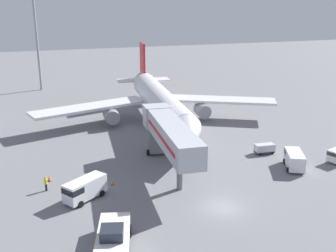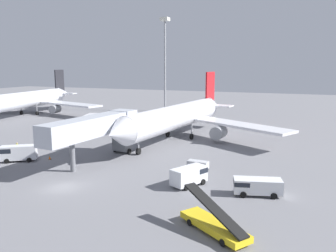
{
  "view_description": "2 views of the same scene",
  "coord_description": "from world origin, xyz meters",
  "px_view_note": "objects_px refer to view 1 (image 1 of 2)",
  "views": [
    {
      "loc": [
        -17.43,
        -32.73,
        20.31
      ],
      "look_at": [
        2.17,
        22.81,
        1.87
      ],
      "focal_mm": 42.51,
      "sensor_mm": 36.0,
      "label": 1
    },
    {
      "loc": [
        25.52,
        -30.36,
        13.78
      ],
      "look_at": [
        4.0,
        22.45,
        3.75
      ],
      "focal_mm": 36.86,
      "sensor_mm": 36.0,
      "label": 2
    }
  ],
  "objects_px": {
    "service_van_far_right": "(294,159)",
    "safety_cone_alpha": "(112,183)",
    "apron_light_mast": "(34,8)",
    "airplane_at_gate": "(159,100)",
    "baggage_cart_near_center": "(265,148)",
    "service_van_outer_left": "(84,189)",
    "safety_cone_bravo": "(49,179)",
    "pushback_tug": "(113,240)",
    "jet_bridge": "(168,133)",
    "ground_crew_worker_foreground": "(46,183)"
  },
  "relations": [
    {
      "from": "service_van_far_right",
      "to": "safety_cone_alpha",
      "type": "distance_m",
      "value": 23.09
    },
    {
      "from": "baggage_cart_near_center",
      "to": "ground_crew_worker_foreground",
      "type": "relative_size",
      "value": 1.62
    },
    {
      "from": "safety_cone_bravo",
      "to": "pushback_tug",
      "type": "bearing_deg",
      "value": -75.63
    },
    {
      "from": "service_van_outer_left",
      "to": "service_van_far_right",
      "type": "distance_m",
      "value": 26.45
    },
    {
      "from": "pushback_tug",
      "to": "jet_bridge",
      "type": "bearing_deg",
      "value": 55.32
    },
    {
      "from": "ground_crew_worker_foreground",
      "to": "service_van_far_right",
      "type": "bearing_deg",
      "value": -7.18
    },
    {
      "from": "jet_bridge",
      "to": "safety_cone_alpha",
      "type": "relative_size",
      "value": 31.86
    },
    {
      "from": "service_van_outer_left",
      "to": "safety_cone_bravo",
      "type": "height_order",
      "value": "service_van_outer_left"
    },
    {
      "from": "safety_cone_alpha",
      "to": "apron_light_mast",
      "type": "xyz_separation_m",
      "value": [
        -5.33,
        57.38,
        18.7
      ]
    },
    {
      "from": "safety_cone_alpha",
      "to": "apron_light_mast",
      "type": "relative_size",
      "value": 0.02
    },
    {
      "from": "safety_cone_alpha",
      "to": "baggage_cart_near_center",
      "type": "bearing_deg",
      "value": 7.28
    },
    {
      "from": "service_van_far_right",
      "to": "safety_cone_alpha",
      "type": "xyz_separation_m",
      "value": [
        -22.9,
        2.77,
        -0.95
      ]
    },
    {
      "from": "pushback_tug",
      "to": "baggage_cart_near_center",
      "type": "xyz_separation_m",
      "value": [
        24.78,
        15.73,
        -0.42
      ]
    },
    {
      "from": "safety_cone_alpha",
      "to": "safety_cone_bravo",
      "type": "height_order",
      "value": "safety_cone_bravo"
    },
    {
      "from": "pushback_tug",
      "to": "safety_cone_alpha",
      "type": "height_order",
      "value": "pushback_tug"
    },
    {
      "from": "pushback_tug",
      "to": "apron_light_mast",
      "type": "distance_m",
      "value": 72.55
    },
    {
      "from": "service_van_far_right",
      "to": "safety_cone_alpha",
      "type": "bearing_deg",
      "value": 173.1
    },
    {
      "from": "ground_crew_worker_foreground",
      "to": "safety_cone_alpha",
      "type": "height_order",
      "value": "ground_crew_worker_foreground"
    },
    {
      "from": "service_van_far_right",
      "to": "ground_crew_worker_foreground",
      "type": "distance_m",
      "value": 30.45
    },
    {
      "from": "service_van_far_right",
      "to": "baggage_cart_near_center",
      "type": "height_order",
      "value": "service_van_far_right"
    },
    {
      "from": "safety_cone_bravo",
      "to": "airplane_at_gate",
      "type": "bearing_deg",
      "value": 42.16
    },
    {
      "from": "ground_crew_worker_foreground",
      "to": "airplane_at_gate",
      "type": "bearing_deg",
      "value": 45.24
    },
    {
      "from": "jet_bridge",
      "to": "service_van_outer_left",
      "type": "distance_m",
      "value": 12.38
    },
    {
      "from": "service_van_outer_left",
      "to": "service_van_far_right",
      "type": "xyz_separation_m",
      "value": [
        26.45,
        -0.22,
        -0.08
      ]
    },
    {
      "from": "service_van_outer_left",
      "to": "service_van_far_right",
      "type": "relative_size",
      "value": 1.04
    },
    {
      "from": "airplane_at_gate",
      "to": "jet_bridge",
      "type": "relative_size",
      "value": 2.36
    },
    {
      "from": "airplane_at_gate",
      "to": "baggage_cart_near_center",
      "type": "distance_m",
      "value": 20.9
    },
    {
      "from": "baggage_cart_near_center",
      "to": "safety_cone_bravo",
      "type": "bearing_deg",
      "value": 178.67
    },
    {
      "from": "airplane_at_gate",
      "to": "service_van_far_right",
      "type": "bearing_deg",
      "value": -66.57
    },
    {
      "from": "airplane_at_gate",
      "to": "safety_cone_bravo",
      "type": "bearing_deg",
      "value": -137.84
    },
    {
      "from": "service_van_far_right",
      "to": "apron_light_mast",
      "type": "distance_m",
      "value": 68.78
    },
    {
      "from": "baggage_cart_near_center",
      "to": "safety_cone_alpha",
      "type": "height_order",
      "value": "baggage_cart_near_center"
    },
    {
      "from": "airplane_at_gate",
      "to": "safety_cone_bravo",
      "type": "xyz_separation_m",
      "value": [
        -19.4,
        -17.57,
        -3.94
      ]
    },
    {
      "from": "jet_bridge",
      "to": "service_van_far_right",
      "type": "relative_size",
      "value": 3.75
    },
    {
      "from": "safety_cone_alpha",
      "to": "service_van_outer_left",
      "type": "bearing_deg",
      "value": -144.25
    },
    {
      "from": "airplane_at_gate",
      "to": "safety_cone_bravo",
      "type": "distance_m",
      "value": 26.47
    },
    {
      "from": "pushback_tug",
      "to": "baggage_cart_near_center",
      "type": "bearing_deg",
      "value": 32.41
    },
    {
      "from": "pushback_tug",
      "to": "service_van_far_right",
      "type": "relative_size",
      "value": 1.64
    },
    {
      "from": "service_van_outer_left",
      "to": "safety_cone_alpha",
      "type": "distance_m",
      "value": 4.49
    },
    {
      "from": "pushback_tug",
      "to": "service_van_far_right",
      "type": "bearing_deg",
      "value": 21.64
    },
    {
      "from": "jet_bridge",
      "to": "service_van_outer_left",
      "type": "bearing_deg",
      "value": -158.91
    },
    {
      "from": "jet_bridge",
      "to": "safety_cone_alpha",
      "type": "bearing_deg",
      "value": -167.22
    },
    {
      "from": "service_van_outer_left",
      "to": "safety_cone_bravo",
      "type": "bearing_deg",
      "value": 118.5
    },
    {
      "from": "airplane_at_gate",
      "to": "service_van_outer_left",
      "type": "height_order",
      "value": "airplane_at_gate"
    },
    {
      "from": "pushback_tug",
      "to": "safety_cone_bravo",
      "type": "distance_m",
      "value": 16.96
    },
    {
      "from": "service_van_outer_left",
      "to": "airplane_at_gate",
      "type": "bearing_deg",
      "value": 55.7
    },
    {
      "from": "apron_light_mast",
      "to": "service_van_far_right",
      "type": "bearing_deg",
      "value": -64.86
    },
    {
      "from": "airplane_at_gate",
      "to": "jet_bridge",
      "type": "bearing_deg",
      "value": -104.75
    },
    {
      "from": "safety_cone_alpha",
      "to": "apron_light_mast",
      "type": "bearing_deg",
      "value": 95.3
    },
    {
      "from": "airplane_at_gate",
      "to": "service_van_outer_left",
      "type": "distance_m",
      "value": 28.75
    }
  ]
}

